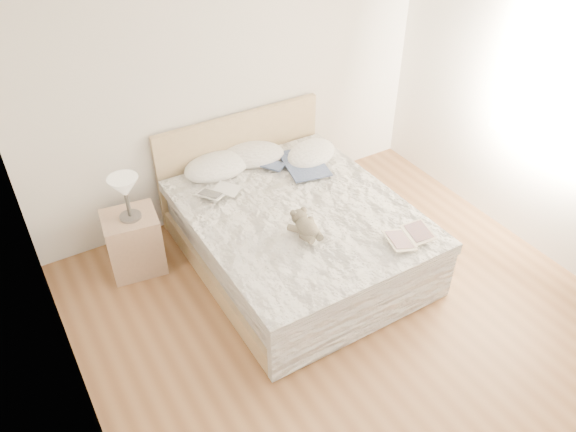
% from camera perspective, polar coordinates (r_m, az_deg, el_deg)
% --- Properties ---
extents(floor, '(4.00, 4.50, 0.00)m').
position_cam_1_polar(floor, '(4.47, 8.73, -12.86)').
color(floor, brown).
rests_on(floor, ground).
extents(wall_back, '(4.00, 0.02, 2.70)m').
position_cam_1_polar(wall_back, '(5.20, -5.67, 13.90)').
color(wall_back, white).
rests_on(wall_back, ground).
extents(wall_left, '(0.02, 4.50, 2.70)m').
position_cam_1_polar(wall_left, '(2.92, -21.50, -10.84)').
color(wall_left, white).
rests_on(wall_left, ground).
extents(window, '(0.02, 1.30, 1.10)m').
position_cam_1_polar(window, '(5.05, 26.43, 10.67)').
color(window, white).
rests_on(window, wall_right).
extents(bed, '(1.72, 2.14, 1.00)m').
position_cam_1_polar(bed, '(4.94, 0.55, -1.52)').
color(bed, tan).
rests_on(bed, floor).
extents(nightstand, '(0.50, 0.46, 0.56)m').
position_cam_1_polar(nightstand, '(5.04, -15.37, -2.60)').
color(nightstand, tan).
rests_on(nightstand, floor).
extents(table_lamp, '(0.32, 0.32, 0.39)m').
position_cam_1_polar(table_lamp, '(4.69, -16.25, 2.60)').
color(table_lamp, '#4B4642').
rests_on(table_lamp, nightstand).
extents(pillow_left, '(0.63, 0.45, 0.19)m').
position_cam_1_polar(pillow_left, '(5.22, -7.25, 5.02)').
color(pillow_left, white).
rests_on(pillow_left, bed).
extents(pillow_middle, '(0.71, 0.59, 0.18)m').
position_cam_1_polar(pillow_middle, '(5.36, -3.62, 6.25)').
color(pillow_middle, white).
rests_on(pillow_middle, bed).
extents(pillow_right, '(0.67, 0.59, 0.17)m').
position_cam_1_polar(pillow_right, '(5.37, 2.39, 6.36)').
color(pillow_right, white).
rests_on(pillow_right, bed).
extents(blouse, '(0.67, 0.70, 0.02)m').
position_cam_1_polar(blouse, '(5.23, 1.67, 5.29)').
color(blouse, navy).
rests_on(blouse, bed).
extents(photo_book, '(0.39, 0.37, 0.02)m').
position_cam_1_polar(photo_book, '(4.88, -7.04, 2.39)').
color(photo_book, white).
rests_on(photo_book, bed).
extents(childrens_book, '(0.45, 0.36, 0.03)m').
position_cam_1_polar(childrens_book, '(4.46, 12.17, -2.10)').
color(childrens_book, white).
rests_on(childrens_book, bed).
extents(teddy_bear, '(0.21, 0.30, 0.16)m').
position_cam_1_polar(teddy_bear, '(4.36, 1.91, -1.83)').
color(teddy_bear, '#6A614E').
rests_on(teddy_bear, bed).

